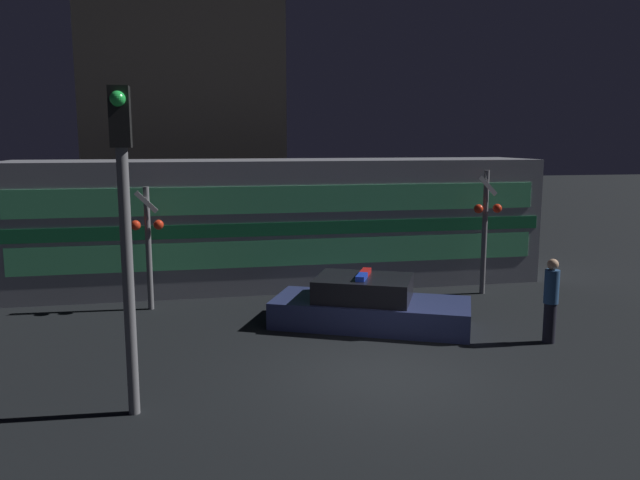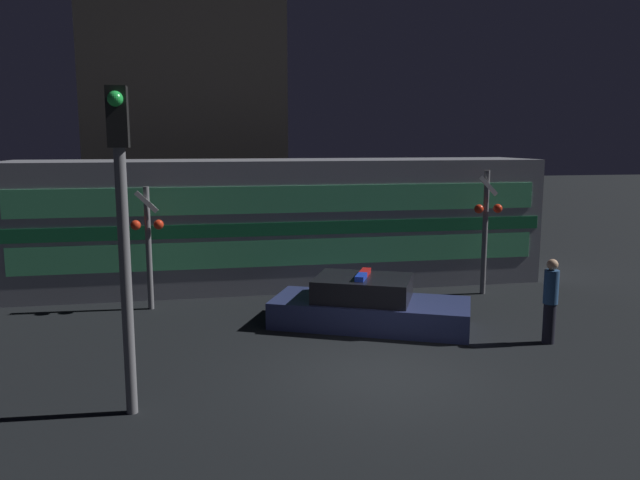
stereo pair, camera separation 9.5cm
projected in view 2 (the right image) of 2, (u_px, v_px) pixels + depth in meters
The scene contains 8 objects.
ground_plane at pixel (383, 375), 11.56m from camera, with size 120.00×120.00×0.00m, color black.
train at pixel (281, 222), 18.75m from camera, with size 15.52×2.90×3.74m.
police_car at pixel (368, 306), 14.59m from camera, with size 4.90×3.57×1.28m.
pedestrian at pixel (550, 300), 13.26m from camera, with size 0.31×0.31×1.83m.
crossing_signal_near at pixel (486, 225), 17.37m from camera, with size 0.81×0.35×3.49m.
crossing_signal_far at pixel (148, 240), 15.79m from camera, with size 0.81×0.35×3.16m.
traffic_light_corner at pixel (123, 217), 9.46m from camera, with size 0.30×0.46×5.10m.
building_left at pixel (188, 125), 26.84m from camera, with size 7.82×6.24×9.93m.
Camera 2 is at (-3.27, -10.58, 4.31)m, focal length 35.00 mm.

